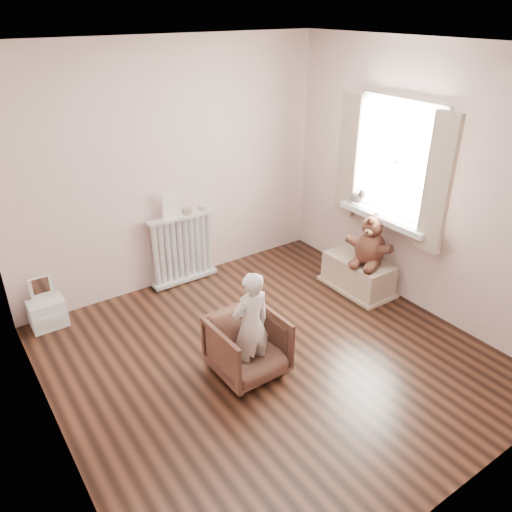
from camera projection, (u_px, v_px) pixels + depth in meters
floor at (271, 358)px, 4.50m from camera, size 3.60×3.60×0.01m
ceiling at (276, 47)px, 3.31m from camera, size 3.60×3.60×0.01m
back_wall at (171, 169)px, 5.22m from camera, size 3.60×0.02×2.60m
front_wall at (478, 340)px, 2.59m from camera, size 3.60×0.02×2.60m
left_wall at (32, 294)px, 3.00m from camera, size 0.02×3.60×2.60m
right_wall at (423, 183)px, 4.82m from camera, size 0.02×3.60×2.60m
window at (398, 162)px, 4.95m from camera, size 0.03×0.90×1.10m
window_sill at (385, 218)px, 5.17m from camera, size 0.22×1.10×0.06m
curtain_left at (438, 185)px, 4.50m from camera, size 0.06×0.26×1.30m
curtain_right at (349, 156)px, 5.34m from camera, size 0.06×0.26×1.30m
radiator at (183, 251)px, 5.56m from camera, size 0.77×0.15×0.81m
paper_doll at (170, 205)px, 5.24m from camera, size 0.17×0.02×0.29m
tin_a at (187, 211)px, 5.39m from camera, size 0.11×0.11×0.06m
tin_b at (202, 208)px, 5.49m from camera, size 0.09×0.09×0.05m
toy_vanity at (45, 302)px, 4.82m from camera, size 0.33×0.24×0.52m
armchair at (248, 346)px, 4.22m from camera, size 0.58×0.60×0.54m
child at (251, 325)px, 4.07m from camera, size 0.36×0.24×0.98m
toy_bench at (358, 272)px, 5.50m from camera, size 0.40×0.76×0.36m
teddy_bear at (372, 237)px, 5.21m from camera, size 0.54×0.48×0.55m
plush_cat at (358, 195)px, 5.39m from camera, size 0.16×0.24×0.19m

